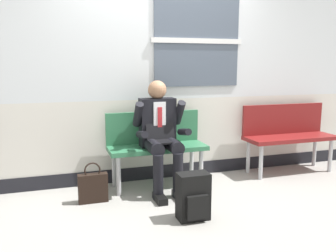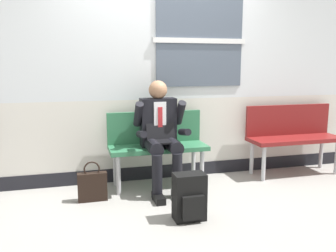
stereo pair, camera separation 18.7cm
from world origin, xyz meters
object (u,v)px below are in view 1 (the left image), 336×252
at_px(bench_empty, 287,132).
at_px(person_seated, 161,133).
at_px(bench_with_person, 156,142).
at_px(handbag, 93,187).
at_px(backpack, 193,197).

relative_size(bench_empty, person_seated, 0.99).
bearing_deg(bench_with_person, bench_empty, 0.10).
bearing_deg(person_seated, handbag, -170.20).
bearing_deg(bench_empty, person_seated, -173.82).
bearing_deg(person_seated, backpack, -85.76).
height_order(person_seated, handbag, person_seated).
relative_size(bench_with_person, handbag, 2.65).
relative_size(bench_with_person, person_seated, 0.91).
distance_m(bench_empty, backpack, 2.06).
xyz_separation_m(bench_empty, handbag, (-2.59, -0.33, -0.37)).
xyz_separation_m(bench_with_person, handbag, (-0.77, -0.33, -0.36)).
bearing_deg(handbag, person_seated, 9.80).
bearing_deg(backpack, person_seated, 94.24).
bearing_deg(person_seated, bench_with_person, 90.00).
height_order(bench_with_person, handbag, bench_with_person).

